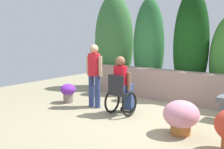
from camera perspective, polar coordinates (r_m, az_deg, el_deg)
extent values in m
plane|color=gray|center=(5.84, 6.29, -9.33)|extent=(11.27, 11.27, 0.00)
cube|color=gray|center=(7.24, 13.61, -2.54)|extent=(5.26, 0.36, 0.85)
ellipsoid|color=#386E36|center=(8.86, 0.39, 7.12)|extent=(1.43, 1.00, 3.13)
ellipsoid|color=#296733|center=(8.07, 7.97, 6.05)|extent=(1.00, 0.70, 2.89)
ellipsoid|color=#123C11|center=(7.53, 16.78, 6.14)|extent=(0.99, 0.69, 3.04)
cube|color=black|center=(5.90, 1.90, -4.05)|extent=(0.40, 0.40, 0.06)
cube|color=black|center=(5.71, 0.85, -2.12)|extent=(0.40, 0.04, 0.40)
cube|color=black|center=(6.25, 3.61, -7.12)|extent=(0.28, 0.12, 0.03)
torus|color=black|center=(6.09, 0.05, -5.77)|extent=(0.05, 0.56, 0.56)
torus|color=black|center=(5.82, 3.82, -6.48)|extent=(0.05, 0.56, 0.56)
cylinder|color=black|center=(6.29, 2.18, -7.49)|extent=(0.03, 0.10, 0.10)
cylinder|color=black|center=(6.14, 4.33, -7.92)|extent=(0.03, 0.10, 0.10)
cube|color=navy|center=(5.96, 2.47, -2.85)|extent=(0.30, 0.40, 0.16)
cube|color=navy|center=(6.19, 3.52, -5.69)|extent=(0.26, 0.14, 0.43)
cylinder|color=red|center=(5.82, 1.80, -0.62)|extent=(0.30, 0.30, 0.50)
cylinder|color=brown|center=(5.99, 0.66, -1.13)|extent=(0.08, 0.08, 0.40)
cylinder|color=brown|center=(5.77, 3.68, -1.52)|extent=(0.08, 0.08, 0.40)
sphere|color=brown|center=(5.77, 1.82, 2.91)|extent=(0.22, 0.22, 0.22)
cylinder|color=navy|center=(6.62, -4.50, -3.54)|extent=(0.14, 0.14, 0.81)
cylinder|color=navy|center=(6.49, -3.19, -3.78)|extent=(0.14, 0.14, 0.81)
cylinder|color=red|center=(6.44, -3.91, 2.20)|extent=(0.30, 0.30, 0.54)
cylinder|color=tan|center=(6.58, -5.22, 2.08)|extent=(0.09, 0.09, 0.49)
cylinder|color=tan|center=(6.32, -2.55, 1.83)|extent=(0.09, 0.09, 0.49)
sphere|color=tan|center=(6.41, -3.95, 5.57)|extent=(0.22, 0.22, 0.22)
cylinder|color=gray|center=(7.12, -9.50, -4.96)|extent=(0.26, 0.26, 0.28)
ellipsoid|color=#3B7838|center=(7.08, -9.54, -3.58)|extent=(0.29, 0.29, 0.11)
ellipsoid|color=purple|center=(7.07, -9.55, -3.22)|extent=(0.41, 0.41, 0.30)
cylinder|color=#AC622C|center=(5.01, 14.70, -11.15)|extent=(0.36, 0.36, 0.24)
ellipsoid|color=#234B1C|center=(4.95, 14.78, -9.15)|extent=(0.40, 0.40, 0.17)
ellipsoid|color=pink|center=(4.93, 14.81, -8.33)|extent=(0.65, 0.65, 0.50)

